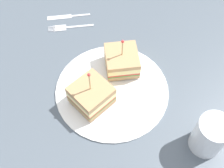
{
  "coord_description": "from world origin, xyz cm",
  "views": [
    {
      "loc": [
        2.03,
        35.79,
        58.37
      ],
      "look_at": [
        0.0,
        0.0,
        2.87
      ],
      "focal_mm": 45.52,
      "sensor_mm": 36.0,
      "label": 1
    }
  ],
  "objects_px": {
    "plate": "(112,89)",
    "knife": "(66,16)",
    "sandwich_half_front": "(91,95)",
    "drink_glass": "(209,136)",
    "fork": "(66,27)",
    "sandwich_half_back": "(122,61)"
  },
  "relations": [
    {
      "from": "drink_glass",
      "to": "sandwich_half_back",
      "type": "bearing_deg",
      "value": -52.25
    },
    {
      "from": "sandwich_half_front",
      "to": "fork",
      "type": "xyz_separation_m",
      "value": [
        0.07,
        -0.25,
        -0.03
      ]
    },
    {
      "from": "sandwich_half_front",
      "to": "drink_glass",
      "type": "relative_size",
      "value": 1.22
    },
    {
      "from": "plate",
      "to": "knife",
      "type": "xyz_separation_m",
      "value": [
        0.12,
        -0.26,
        -0.0
      ]
    },
    {
      "from": "sandwich_half_front",
      "to": "drink_glass",
      "type": "distance_m",
      "value": 0.26
    },
    {
      "from": "fork",
      "to": "knife",
      "type": "bearing_deg",
      "value": -90.86
    },
    {
      "from": "sandwich_half_front",
      "to": "plate",
      "type": "bearing_deg",
      "value": -147.11
    },
    {
      "from": "plate",
      "to": "sandwich_half_back",
      "type": "distance_m",
      "value": 0.08
    },
    {
      "from": "plate",
      "to": "drink_glass",
      "type": "xyz_separation_m",
      "value": [
        -0.19,
        0.15,
        0.04
      ]
    },
    {
      "from": "sandwich_half_back",
      "to": "fork",
      "type": "xyz_separation_m",
      "value": [
        0.15,
        -0.15,
        -0.03
      ]
    },
    {
      "from": "sandwich_half_front",
      "to": "drink_glass",
      "type": "height_order",
      "value": "sandwich_half_front"
    },
    {
      "from": "plate",
      "to": "sandwich_half_back",
      "type": "bearing_deg",
      "value": -113.19
    },
    {
      "from": "knife",
      "to": "sandwich_half_front",
      "type": "bearing_deg",
      "value": 103.57
    },
    {
      "from": "plate",
      "to": "drink_glass",
      "type": "height_order",
      "value": "drink_glass"
    },
    {
      "from": "plate",
      "to": "knife",
      "type": "relative_size",
      "value": 2.18
    },
    {
      "from": "sandwich_half_front",
      "to": "fork",
      "type": "height_order",
      "value": "sandwich_half_front"
    },
    {
      "from": "sandwich_half_front",
      "to": "fork",
      "type": "distance_m",
      "value": 0.26
    },
    {
      "from": "sandwich_half_back",
      "to": "plate",
      "type": "bearing_deg",
      "value": 66.81
    },
    {
      "from": "plate",
      "to": "fork",
      "type": "bearing_deg",
      "value": -61.0
    },
    {
      "from": "plate",
      "to": "fork",
      "type": "xyz_separation_m",
      "value": [
        0.12,
        -0.21,
        -0.0
      ]
    },
    {
      "from": "plate",
      "to": "sandwich_half_front",
      "type": "xyz_separation_m",
      "value": [
        0.05,
        0.03,
        0.03
      ]
    },
    {
      "from": "sandwich_half_back",
      "to": "drink_glass",
      "type": "relative_size",
      "value": 1.05
    }
  ]
}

